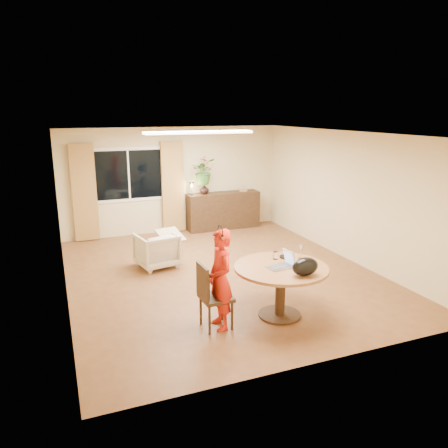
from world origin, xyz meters
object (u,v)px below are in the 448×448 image
Objects in this scene: dining_table at (281,277)px; armchair at (157,250)px; dining_chair at (216,296)px; child at (220,280)px; sideboard at (223,211)px.

armchair is at bearing 113.71° from dining_table.
dining_table reaches higher than armchair.
child is at bearing -19.53° from dining_chair.
armchair is (-1.22, 2.78, -0.28)m from dining_table.
dining_table is at bearing -101.86° from sideboard.
dining_table is at bearing -3.64° from dining_chair.
dining_chair is 0.25m from child.
sideboard is at bearing 78.14° from dining_table.
armchair is at bearing 92.26° from dining_chair.
dining_chair is 0.67× the size of child.
dining_table is at bearing 88.15° from child.
child is (0.06, -0.02, 0.24)m from dining_chair.
dining_chair is 2.77m from armchair.
child reaches higher than dining_table.
sideboard reaches higher than armchair.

